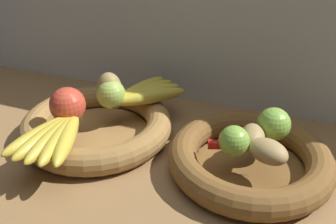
{
  "coord_description": "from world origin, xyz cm",
  "views": [
    {
      "loc": [
        23.49,
        -57.67,
        46.53
      ],
      "look_at": [
        -0.4,
        3.72,
        9.63
      ],
      "focal_mm": 40.11,
      "sensor_mm": 36.0,
      "label": 1
    }
  ],
  "objects_px": {
    "apple_red_front": "(68,105)",
    "potato_large": "(252,137)",
    "pear_brown": "(109,89)",
    "lime_near": "(233,142)",
    "fruit_bowl_left": "(97,126)",
    "banana_bunch_back": "(145,93)",
    "potato_small": "(268,150)",
    "fruit_bowl_right": "(250,159)",
    "banana_bunch_front": "(54,136)",
    "chili_pepper": "(244,147)",
    "apple_green_back": "(111,94)",
    "lime_far": "(274,124)"
  },
  "relations": [
    {
      "from": "fruit_bowl_right",
      "to": "lime_far",
      "type": "relative_size",
      "value": 4.91
    },
    {
      "from": "banana_bunch_back",
      "to": "potato_large",
      "type": "bearing_deg",
      "value": -20.99
    },
    {
      "from": "banana_bunch_front",
      "to": "lime_far",
      "type": "xyz_separation_m",
      "value": [
        0.39,
        0.17,
        0.02
      ]
    },
    {
      "from": "potato_large",
      "to": "potato_small",
      "type": "bearing_deg",
      "value": -45.0
    },
    {
      "from": "fruit_bowl_left",
      "to": "potato_small",
      "type": "height_order",
      "value": "potato_small"
    },
    {
      "from": "pear_brown",
      "to": "potato_large",
      "type": "relative_size",
      "value": 1.1
    },
    {
      "from": "apple_red_front",
      "to": "chili_pepper",
      "type": "distance_m",
      "value": 0.37
    },
    {
      "from": "fruit_bowl_right",
      "to": "banana_bunch_front",
      "type": "distance_m",
      "value": 0.38
    },
    {
      "from": "lime_near",
      "to": "chili_pepper",
      "type": "bearing_deg",
      "value": 45.02
    },
    {
      "from": "fruit_bowl_right",
      "to": "banana_bunch_front",
      "type": "relative_size",
      "value": 1.65
    },
    {
      "from": "fruit_bowl_right",
      "to": "chili_pepper",
      "type": "bearing_deg",
      "value": -112.7
    },
    {
      "from": "potato_small",
      "to": "lime_near",
      "type": "distance_m",
      "value": 0.06
    },
    {
      "from": "potato_small",
      "to": "chili_pepper",
      "type": "xyz_separation_m",
      "value": [
        -0.04,
        0.01,
        -0.01
      ]
    },
    {
      "from": "fruit_bowl_right",
      "to": "lime_near",
      "type": "bearing_deg",
      "value": -123.69
    },
    {
      "from": "apple_red_front",
      "to": "potato_large",
      "type": "bearing_deg",
      "value": 6.7
    },
    {
      "from": "banana_bunch_front",
      "to": "apple_green_back",
      "type": "bearing_deg",
      "value": 79.33
    },
    {
      "from": "apple_green_back",
      "to": "lime_far",
      "type": "relative_size",
      "value": 1.0
    },
    {
      "from": "apple_red_front",
      "to": "chili_pepper",
      "type": "height_order",
      "value": "apple_red_front"
    },
    {
      "from": "fruit_bowl_right",
      "to": "apple_green_back",
      "type": "bearing_deg",
      "value": 172.62
    },
    {
      "from": "fruit_bowl_right",
      "to": "banana_bunch_front",
      "type": "xyz_separation_m",
      "value": [
        -0.36,
        -0.13,
        0.05
      ]
    },
    {
      "from": "fruit_bowl_right",
      "to": "pear_brown",
      "type": "distance_m",
      "value": 0.35
    },
    {
      "from": "pear_brown",
      "to": "potato_large",
      "type": "height_order",
      "value": "pear_brown"
    },
    {
      "from": "banana_bunch_front",
      "to": "lime_near",
      "type": "height_order",
      "value": "lime_near"
    },
    {
      "from": "lime_far",
      "to": "chili_pepper",
      "type": "bearing_deg",
      "value": -122.9
    },
    {
      "from": "lime_near",
      "to": "lime_far",
      "type": "height_order",
      "value": "lime_far"
    },
    {
      "from": "pear_brown",
      "to": "potato_small",
      "type": "xyz_separation_m",
      "value": [
        0.37,
        -0.09,
        -0.02
      ]
    },
    {
      "from": "pear_brown",
      "to": "fruit_bowl_right",
      "type": "bearing_deg",
      "value": -9.32
    },
    {
      "from": "apple_red_front",
      "to": "banana_bunch_front",
      "type": "xyz_separation_m",
      "value": [
        0.02,
        -0.08,
        -0.02
      ]
    },
    {
      "from": "banana_bunch_back",
      "to": "apple_green_back",
      "type": "bearing_deg",
      "value": -131.17
    },
    {
      "from": "pear_brown",
      "to": "lime_near",
      "type": "bearing_deg",
      "value": -17.44
    },
    {
      "from": "pear_brown",
      "to": "potato_large",
      "type": "distance_m",
      "value": 0.34
    },
    {
      "from": "potato_large",
      "to": "apple_red_front",
      "type": "bearing_deg",
      "value": -173.3
    },
    {
      "from": "fruit_bowl_left",
      "to": "potato_large",
      "type": "bearing_deg",
      "value": 0.0
    },
    {
      "from": "fruit_bowl_left",
      "to": "potato_large",
      "type": "xyz_separation_m",
      "value": [
        0.34,
        0.0,
        0.05
      ]
    },
    {
      "from": "apple_red_front",
      "to": "pear_brown",
      "type": "distance_m",
      "value": 0.11
    },
    {
      "from": "potato_small",
      "to": "chili_pepper",
      "type": "relative_size",
      "value": 0.57
    },
    {
      "from": "apple_red_front",
      "to": "lime_near",
      "type": "height_order",
      "value": "apple_red_front"
    },
    {
      "from": "potato_large",
      "to": "chili_pepper",
      "type": "relative_size",
      "value": 0.53
    },
    {
      "from": "apple_green_back",
      "to": "lime_far",
      "type": "height_order",
      "value": "same"
    },
    {
      "from": "apple_green_back",
      "to": "potato_small",
      "type": "bearing_deg",
      "value": -12.02
    },
    {
      "from": "apple_green_back",
      "to": "pear_brown",
      "type": "xyz_separation_m",
      "value": [
        -0.01,
        0.01,
        0.01
      ]
    },
    {
      "from": "fruit_bowl_left",
      "to": "fruit_bowl_right",
      "type": "distance_m",
      "value": 0.34
    },
    {
      "from": "pear_brown",
      "to": "lime_near",
      "type": "distance_m",
      "value": 0.32
    },
    {
      "from": "banana_bunch_back",
      "to": "fruit_bowl_left",
      "type": "bearing_deg",
      "value": -124.61
    },
    {
      "from": "fruit_bowl_left",
      "to": "pear_brown",
      "type": "height_order",
      "value": "pear_brown"
    },
    {
      "from": "fruit_bowl_right",
      "to": "potato_small",
      "type": "height_order",
      "value": "potato_small"
    },
    {
      "from": "chili_pepper",
      "to": "potato_small",
      "type": "bearing_deg",
      "value": -25.62
    },
    {
      "from": "lime_near",
      "to": "chili_pepper",
      "type": "relative_size",
      "value": 0.42
    },
    {
      "from": "fruit_bowl_left",
      "to": "apple_red_front",
      "type": "bearing_deg",
      "value": -129.47
    },
    {
      "from": "fruit_bowl_left",
      "to": "lime_far",
      "type": "relative_size",
      "value": 5.16
    }
  ]
}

